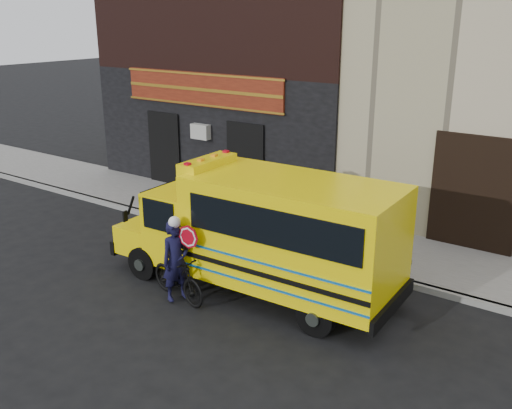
{
  "coord_description": "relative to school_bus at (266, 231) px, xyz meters",
  "views": [
    {
      "loc": [
        7.42,
        -9.22,
        6.01
      ],
      "look_at": [
        -0.32,
        1.85,
        1.49
      ],
      "focal_mm": 40.0,
      "sensor_mm": 36.0,
      "label": 1
    }
  ],
  "objects": [
    {
      "name": "building",
      "position": [
        -0.97,
        10.0,
        4.62
      ],
      "size": [
        20.0,
        10.7,
        12.0
      ],
      "color": "tan",
      "rests_on": "sidewalk"
    },
    {
      "name": "school_bus",
      "position": [
        0.0,
        0.0,
        0.0
      ],
      "size": [
        6.96,
        2.54,
        2.92
      ],
      "color": "black",
      "rests_on": "ground"
    },
    {
      "name": "bicycle",
      "position": [
        -1.43,
        -1.36,
        -0.98
      ],
      "size": [
        1.82,
        0.84,
        1.05
      ],
      "primitive_type": "imported",
      "rotation": [
        0.0,
        0.0,
        1.37
      ],
      "color": "black",
      "rests_on": "ground"
    },
    {
      "name": "sidewalk",
      "position": [
        -0.93,
        3.65,
        -1.43
      ],
      "size": [
        40.0,
        3.0,
        0.15
      ],
      "primitive_type": "cube",
      "color": "#63615C",
      "rests_on": "ground"
    },
    {
      "name": "ground",
      "position": [
        -0.93,
        -0.45,
        -1.51
      ],
      "size": [
        120.0,
        120.0,
        0.0
      ],
      "primitive_type": "plane",
      "color": "black",
      "rests_on": "ground"
    },
    {
      "name": "curb",
      "position": [
        -0.93,
        2.15,
        -1.43
      ],
      "size": [
        40.0,
        0.2,
        0.15
      ],
      "primitive_type": "cube",
      "color": "gray",
      "rests_on": "ground"
    },
    {
      "name": "cyclist",
      "position": [
        -1.4,
        -1.41,
        -0.6
      ],
      "size": [
        0.64,
        0.77,
        1.81
      ],
      "primitive_type": "imported",
      "rotation": [
        0.0,
        0.0,
        1.21
      ],
      "color": "black",
      "rests_on": "ground"
    }
  ]
}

